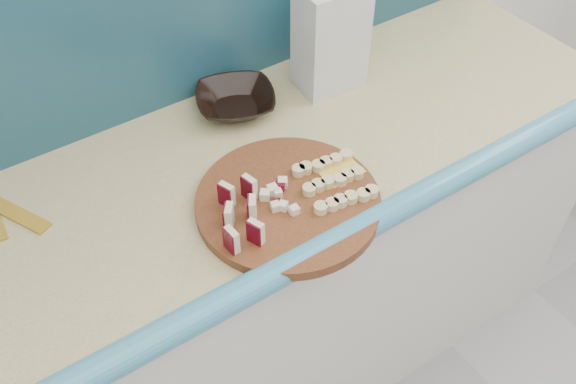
% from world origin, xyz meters
% --- Properties ---
extents(kitchen_counter, '(2.20, 0.63, 0.91)m').
position_xyz_m(kitchen_counter, '(0.10, 1.50, 0.46)').
color(kitchen_counter, white).
rests_on(kitchen_counter, ground).
extents(backsplash, '(2.20, 0.02, 0.50)m').
position_xyz_m(backsplash, '(0.10, 1.79, 1.16)').
color(backsplash, teal).
rests_on(backsplash, kitchen_counter).
extents(cutting_board, '(0.45, 0.45, 0.02)m').
position_xyz_m(cutting_board, '(0.23, 1.33, 0.92)').
color(cutting_board, '#4A260F').
rests_on(cutting_board, kitchen_counter).
extents(apple_wedges, '(0.12, 0.15, 0.05)m').
position_xyz_m(apple_wedges, '(0.11, 1.33, 0.96)').
color(apple_wedges, beige).
rests_on(apple_wedges, cutting_board).
extents(apple_chunks, '(0.06, 0.06, 0.02)m').
position_xyz_m(apple_chunks, '(0.20, 1.34, 0.94)').
color(apple_chunks, '#F2E4C2').
rests_on(apple_chunks, cutting_board).
extents(banana_slices, '(0.16, 0.16, 0.02)m').
position_xyz_m(banana_slices, '(0.33, 1.31, 0.94)').
color(banana_slices, '#DAC585').
rests_on(banana_slices, cutting_board).
extents(brown_bowl, '(0.25, 0.25, 0.05)m').
position_xyz_m(brown_bowl, '(0.30, 1.67, 0.93)').
color(brown_bowl, black).
rests_on(brown_bowl, kitchen_counter).
extents(flour_bag, '(0.17, 0.12, 0.27)m').
position_xyz_m(flour_bag, '(0.55, 1.63, 1.05)').
color(flour_bag, silver).
rests_on(flour_bag, kitchen_counter).
extents(sponge, '(0.09, 0.06, 0.03)m').
position_xyz_m(sponge, '(0.37, 1.33, 0.92)').
color(sponge, yellow).
rests_on(sponge, kitchen_counter).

